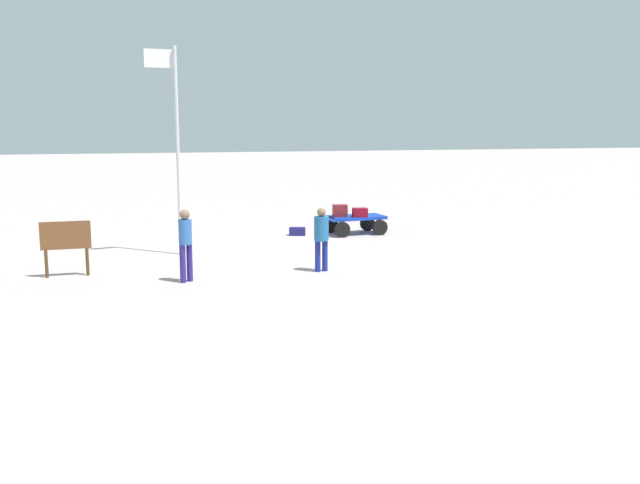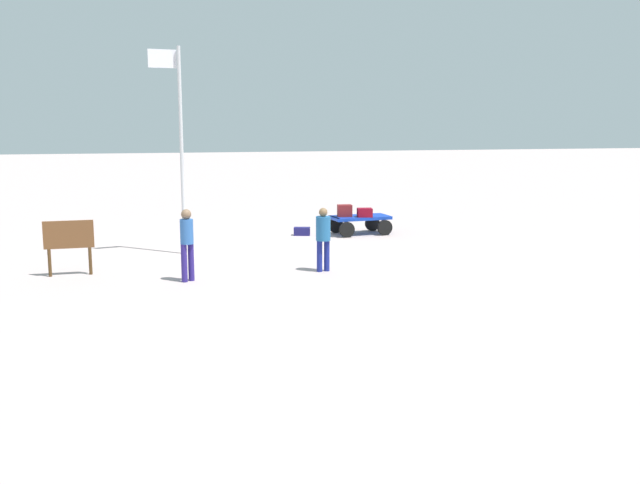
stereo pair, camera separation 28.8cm
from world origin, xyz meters
The scene contains 9 objects.
ground_plane centered at (0.00, 0.00, 0.00)m, with size 120.00×120.00×0.00m, color #B39F9C.
luggage_cart centered at (-3.54, -1.86, 0.44)m, with size 2.00×1.34×0.60m.
suitcase_maroon centered at (-3.64, -1.60, 0.75)m, with size 0.51×0.42×0.28m.
suitcase_dark centered at (-3.03, -1.83, 0.80)m, with size 0.49×0.38×0.38m.
suitcase_tan centered at (-1.64, -2.02, 0.13)m, with size 0.58×0.42×0.26m.
worker_lead centered at (-1.07, 3.63, 0.94)m, with size 0.43×0.43×1.60m.
worker_trailing centered at (2.27, 4.04, 0.98)m, with size 0.43×0.43×1.71m.
flagpole centered at (2.29, 0.44, 3.27)m, with size 0.87×0.22×5.70m.
signboard centered at (5.04, 2.77, 0.91)m, with size 1.17×0.13×1.35m.
Camera 1 is at (3.15, 20.98, 3.80)m, focal length 40.97 mm.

